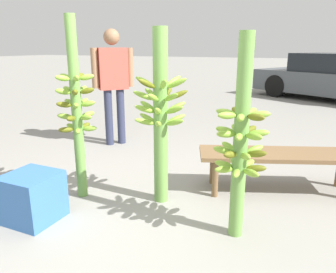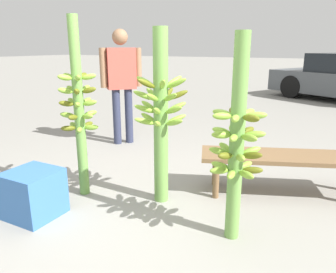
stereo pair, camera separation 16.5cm
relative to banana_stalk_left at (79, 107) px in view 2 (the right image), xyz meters
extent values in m
plane|color=gray|center=(0.77, -0.21, -0.86)|extent=(80.00, 80.00, 0.00)
cylinder|color=#6B9E47|center=(0.00, 0.00, -0.03)|extent=(0.09, 0.09, 1.67)
ellipsoid|color=#84B238|center=(-0.04, -0.10, 0.28)|extent=(0.10, 0.15, 0.08)
ellipsoid|color=#84B238|center=(0.08, -0.07, 0.28)|extent=(0.14, 0.13, 0.08)
ellipsoid|color=#84B238|center=(0.09, 0.06, 0.28)|extent=(0.15, 0.12, 0.08)
ellipsoid|color=#5D6216|center=(-0.02, 0.11, 0.28)|extent=(0.08, 0.15, 0.08)
ellipsoid|color=#84B238|center=(-0.11, 0.01, 0.28)|extent=(0.15, 0.06, 0.08)
ellipsoid|color=#5D6216|center=(0.10, 0.04, 0.16)|extent=(0.15, 0.10, 0.08)
ellipsoid|color=#84B238|center=(-0.01, 0.11, 0.16)|extent=(0.06, 0.14, 0.08)
ellipsoid|color=#84B238|center=(-0.10, 0.03, 0.16)|extent=(0.15, 0.09, 0.08)
ellipsoid|color=#84B238|center=(-0.06, -0.09, 0.16)|extent=(0.12, 0.15, 0.08)
ellipsoid|color=#5D6216|center=(0.07, -0.08, 0.16)|extent=(0.13, 0.14, 0.08)
ellipsoid|color=#5D6216|center=(-0.06, -0.09, 0.04)|extent=(0.12, 0.15, 0.08)
ellipsoid|color=#84B238|center=(0.07, -0.09, 0.04)|extent=(0.13, 0.14, 0.08)
ellipsoid|color=#84B238|center=(0.10, 0.04, 0.04)|extent=(0.15, 0.10, 0.08)
ellipsoid|color=#84B238|center=(0.00, 0.11, 0.04)|extent=(0.06, 0.14, 0.08)
ellipsoid|color=#84B238|center=(-0.10, 0.03, 0.04)|extent=(0.15, 0.09, 0.08)
ellipsoid|color=#84B238|center=(-0.08, 0.07, -0.07)|extent=(0.14, 0.13, 0.07)
ellipsoid|color=#84B238|center=(-0.10, -0.05, -0.07)|extent=(0.15, 0.11, 0.07)
ellipsoid|color=#5D6216|center=(0.02, -0.11, -0.07)|extent=(0.08, 0.15, 0.07)
ellipsoid|color=#84B238|center=(0.11, -0.01, -0.07)|extent=(0.14, 0.07, 0.07)
ellipsoid|color=#84B238|center=(0.04, 0.10, -0.07)|extent=(0.10, 0.15, 0.07)
ellipsoid|color=#84B238|center=(0.10, 0.04, -0.19)|extent=(0.15, 0.09, 0.06)
ellipsoid|color=#5D6216|center=(0.00, 0.11, -0.19)|extent=(0.05, 0.14, 0.06)
ellipsoid|color=#84B238|center=(-0.11, 0.03, -0.19)|extent=(0.15, 0.09, 0.06)
ellipsoid|color=#5D6216|center=(-0.06, -0.09, -0.19)|extent=(0.12, 0.14, 0.06)
ellipsoid|color=#84B238|center=(0.07, -0.09, -0.19)|extent=(0.12, 0.14, 0.06)
cylinder|color=#6B9E47|center=(0.74, 0.23, -0.08)|extent=(0.13, 0.13, 1.56)
ellipsoid|color=#84B238|center=(0.59, 0.21, 0.24)|extent=(0.19, 0.06, 0.12)
ellipsoid|color=#5D6216|center=(0.68, 0.09, 0.24)|extent=(0.12, 0.19, 0.12)
ellipsoid|color=#84B238|center=(0.82, 0.11, 0.24)|extent=(0.15, 0.18, 0.12)
ellipsoid|color=#84B238|center=(0.88, 0.24, 0.24)|extent=(0.19, 0.06, 0.12)
ellipsoid|color=#84B238|center=(0.80, 0.36, 0.24)|extent=(0.12, 0.19, 0.12)
ellipsoid|color=#84B238|center=(0.65, 0.35, 0.24)|extent=(0.15, 0.18, 0.12)
ellipsoid|color=#84B238|center=(0.61, 0.30, 0.13)|extent=(0.19, 0.13, 0.11)
ellipsoid|color=#84B238|center=(0.61, 0.15, 0.13)|extent=(0.19, 0.14, 0.11)
ellipsoid|color=#84B238|center=(0.74, 0.08, 0.13)|extent=(0.05, 0.19, 0.11)
ellipsoid|color=#84B238|center=(0.87, 0.16, 0.13)|extent=(0.19, 0.13, 0.11)
ellipsoid|color=#5D6216|center=(0.86, 0.30, 0.13)|extent=(0.19, 0.14, 0.11)
ellipsoid|color=#5D6216|center=(0.73, 0.37, 0.13)|extent=(0.05, 0.19, 0.11)
ellipsoid|color=#84B238|center=(0.70, 0.37, 0.02)|extent=(0.10, 0.20, 0.11)
ellipsoid|color=#84B238|center=(0.59, 0.26, 0.02)|extent=(0.20, 0.09, 0.11)
ellipsoid|color=#84B238|center=(0.64, 0.12, 0.02)|extent=(0.17, 0.17, 0.11)
ellipsoid|color=#84B238|center=(0.78, 0.08, 0.02)|extent=(0.10, 0.20, 0.11)
ellipsoid|color=#84B238|center=(0.88, 0.19, 0.02)|extent=(0.20, 0.09, 0.11)
ellipsoid|color=#84B238|center=(0.84, 0.33, 0.02)|extent=(0.17, 0.17, 0.11)
ellipsoid|color=#84B238|center=(0.88, 0.19, -0.09)|extent=(0.20, 0.09, 0.10)
ellipsoid|color=#84B238|center=(0.84, 0.34, -0.09)|extent=(0.17, 0.18, 0.10)
ellipsoid|color=#84B238|center=(0.69, 0.37, -0.09)|extent=(0.10, 0.20, 0.10)
ellipsoid|color=#84B238|center=(0.59, 0.26, -0.09)|extent=(0.20, 0.09, 0.10)
ellipsoid|color=#84B238|center=(0.64, 0.11, -0.09)|extent=(0.17, 0.18, 0.10)
ellipsoid|color=#84B238|center=(0.78, 0.08, -0.09)|extent=(0.10, 0.20, 0.10)
cylinder|color=#6B9E47|center=(1.51, -0.06, -0.11)|extent=(0.11, 0.11, 1.50)
ellipsoid|color=#84B238|center=(1.53, -0.19, 0.08)|extent=(0.07, 0.15, 0.06)
ellipsoid|color=#5D6216|center=(1.61, -0.13, 0.08)|extent=(0.15, 0.12, 0.06)
ellipsoid|color=#84B238|center=(1.62, -0.02, 0.08)|extent=(0.16, 0.10, 0.06)
ellipsoid|color=#84B238|center=(1.55, 0.05, 0.08)|extent=(0.10, 0.16, 0.06)
ellipsoid|color=#5D6216|center=(1.44, 0.04, 0.08)|extent=(0.12, 0.15, 0.06)
ellipsoid|color=#84B238|center=(1.39, -0.05, 0.08)|extent=(0.15, 0.06, 0.06)
ellipsoid|color=#84B238|center=(1.42, -0.15, 0.08)|extent=(0.14, 0.14, 0.06)
ellipsoid|color=#84B238|center=(1.61, -0.13, -0.05)|extent=(0.15, 0.12, 0.07)
ellipsoid|color=#84B238|center=(1.63, -0.03, -0.05)|extent=(0.16, 0.09, 0.07)
ellipsoid|color=#5D6216|center=(1.55, 0.05, -0.05)|extent=(0.10, 0.16, 0.07)
ellipsoid|color=#84B238|center=(1.45, 0.04, -0.05)|extent=(0.12, 0.15, 0.07)
ellipsoid|color=#84B238|center=(1.39, -0.05, -0.05)|extent=(0.16, 0.07, 0.07)
ellipsoid|color=#84B238|center=(1.42, -0.15, -0.05)|extent=(0.14, 0.14, 0.07)
ellipsoid|color=#84B238|center=(1.52, -0.19, -0.05)|extent=(0.06, 0.15, 0.07)
ellipsoid|color=#5D6216|center=(1.47, -0.18, -0.19)|extent=(0.10, 0.16, 0.08)
ellipsoid|color=#84B238|center=(1.57, -0.17, -0.19)|extent=(0.12, 0.16, 0.08)
ellipsoid|color=#5D6216|center=(1.63, -0.08, -0.19)|extent=(0.16, 0.07, 0.08)
ellipsoid|color=#84B238|center=(1.60, 0.02, -0.19)|extent=(0.15, 0.14, 0.08)
ellipsoid|color=#84B238|center=(1.50, 0.06, -0.19)|extent=(0.06, 0.16, 0.08)
ellipsoid|color=#84B238|center=(1.41, 0.00, -0.19)|extent=(0.16, 0.13, 0.08)
ellipsoid|color=#84B238|center=(1.39, -0.10, -0.19)|extent=(0.16, 0.09, 0.08)
ellipsoid|color=#84B238|center=(1.39, -0.04, -0.31)|extent=(0.16, 0.07, 0.06)
ellipsoid|color=#84B238|center=(1.42, -0.15, -0.31)|extent=(0.14, 0.14, 0.06)
ellipsoid|color=#84B238|center=(1.52, -0.19, -0.31)|extent=(0.06, 0.15, 0.06)
ellipsoid|color=#84B238|center=(1.61, -0.13, -0.31)|extent=(0.15, 0.13, 0.06)
ellipsoid|color=#5D6216|center=(1.63, -0.03, -0.31)|extent=(0.16, 0.09, 0.06)
ellipsoid|color=#84B238|center=(1.56, 0.05, -0.31)|extent=(0.10, 0.16, 0.06)
ellipsoid|color=#84B238|center=(1.45, 0.04, -0.31)|extent=(0.12, 0.15, 0.06)
cylinder|color=#2D334C|center=(-0.73, 1.55, -0.46)|extent=(0.16, 0.16, 0.81)
cylinder|color=#2D334C|center=(-0.61, 1.68, -0.46)|extent=(0.16, 0.16, 0.81)
cube|color=#BF4C3F|center=(-0.67, 1.62, 0.24)|extent=(0.40, 0.42, 0.57)
cylinder|color=#936B4C|center=(-0.84, 1.43, 0.25)|extent=(0.14, 0.14, 0.54)
cylinder|color=#936B4C|center=(-0.51, 1.80, 0.25)|extent=(0.14, 0.14, 0.54)
sphere|color=#936B4C|center=(-0.67, 1.62, 0.66)|extent=(0.22, 0.22, 0.22)
cube|color=brown|center=(1.72, 0.89, -0.47)|extent=(1.62, 0.97, 0.04)
cylinder|color=brown|center=(1.06, 0.80, -0.68)|extent=(0.06, 0.06, 0.37)
cylinder|color=brown|center=(1.18, 0.51, -0.68)|extent=(0.06, 0.06, 0.37)
cylinder|color=black|center=(0.90, 7.45, -0.55)|extent=(0.64, 0.47, 0.62)
cylinder|color=black|center=(1.62, 8.80, -0.55)|extent=(0.64, 0.47, 0.62)
cube|color=#386BB2|center=(-0.07, -0.54, -0.66)|extent=(0.40, 0.40, 0.40)
camera|label=1|loc=(1.96, -2.32, 0.54)|focal=35.00mm
camera|label=2|loc=(2.11, -2.25, 0.54)|focal=35.00mm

